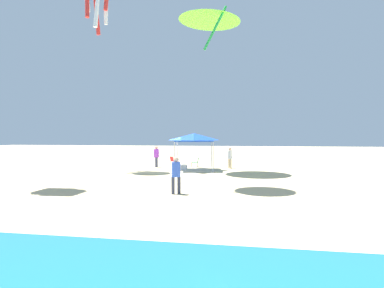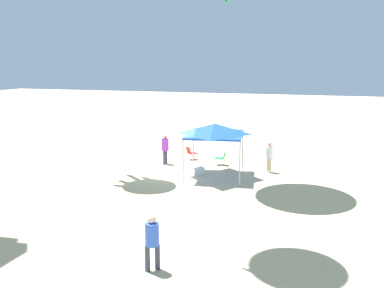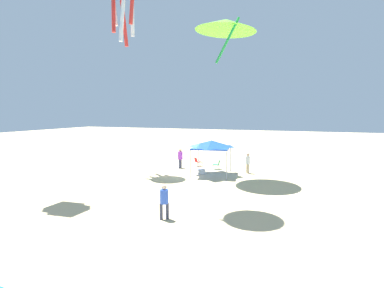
% 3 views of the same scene
% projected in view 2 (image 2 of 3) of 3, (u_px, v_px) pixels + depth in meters
% --- Properties ---
extents(ground, '(120.00, 120.00, 0.10)m').
position_uv_depth(ground, '(175.00, 175.00, 23.08)').
color(ground, '#D6BC8C').
extents(canopy_tent, '(3.34, 3.71, 2.81)m').
position_uv_depth(canopy_tent, '(215.00, 130.00, 22.13)').
color(canopy_tent, '#B7B7BC').
rests_on(canopy_tent, ground).
extents(folding_chair_right_of_tent, '(0.67, 0.59, 0.82)m').
position_uv_depth(folding_chair_right_of_tent, '(221.00, 157.00, 24.93)').
color(folding_chair_right_of_tent, black).
rests_on(folding_chair_right_of_tent, ground).
extents(folding_chair_facing_ocean, '(0.80, 0.81, 0.82)m').
position_uv_depth(folding_chair_facing_ocean, '(191.00, 152.00, 26.30)').
color(folding_chair_facing_ocean, black).
rests_on(folding_chair_facing_ocean, ground).
extents(cooler_box, '(0.73, 0.73, 0.40)m').
position_uv_depth(cooler_box, '(198.00, 171.00, 22.82)').
color(cooler_box, white).
rests_on(cooler_box, ground).
extents(person_beachcomber, '(0.40, 0.40, 1.69)m').
position_uv_depth(person_beachcomber, '(152.00, 238.00, 12.18)').
color(person_beachcomber, '#33384C').
rests_on(person_beachcomber, ground).
extents(person_far_stroller, '(0.42, 0.48, 1.78)m').
position_uv_depth(person_far_stroller, '(165.00, 147.00, 25.11)').
color(person_far_stroller, '#33384C').
rests_on(person_far_stroller, ground).
extents(person_watching_sky, '(0.40, 0.41, 1.69)m').
position_uv_depth(person_watching_sky, '(269.00, 154.00, 23.20)').
color(person_watching_sky, '#C6B28C').
rests_on(person_watching_sky, ground).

